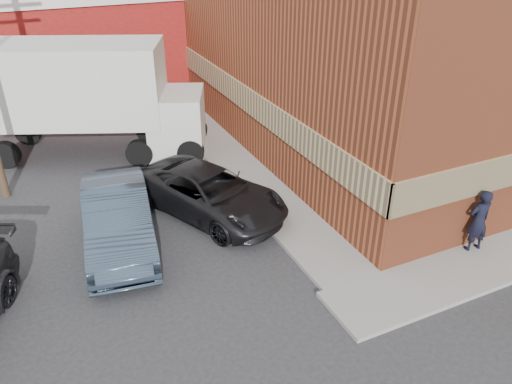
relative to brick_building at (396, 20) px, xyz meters
name	(u,v)px	position (x,y,z in m)	size (l,w,h in m)	color
ground	(333,290)	(-8.50, -9.00, -4.68)	(90.00, 90.00, 0.00)	#28282B
brick_building	(396,20)	(0.00, 0.00, 0.00)	(14.25, 18.25, 9.36)	#964426
sidewalk_west	(224,153)	(-7.90, 0.00, -4.62)	(1.80, 18.00, 0.12)	gray
warehouse	(20,44)	(-14.50, 11.00, -1.87)	(16.30, 8.30, 5.60)	maroon
man	(479,221)	(-3.97, -9.25, -3.62)	(0.69, 0.45, 1.89)	black
sedan	(118,219)	(-12.99, -4.58, -3.83)	(1.81, 5.20, 1.71)	#334456
suv_a	(210,193)	(-10.00, -4.03, -3.94)	(2.46, 5.35, 1.49)	black
box_truck	(95,93)	(-12.28, 2.16, -2.13)	(9.29, 5.94, 4.43)	silver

